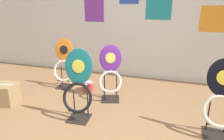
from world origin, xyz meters
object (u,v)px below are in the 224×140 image
at_px(toilet_seat_display_jazz_black, 221,102).
at_px(toilet_seat_display_teal_sax, 78,89).
at_px(toilet_seat_display_orange_sun, 64,66).
at_px(storage_box, 1,94).
at_px(toilet_seat_display_purple_note, 110,73).
at_px(paint_can, 88,86).

distance_m(toilet_seat_display_jazz_black, toilet_seat_display_teal_sax, 1.70).
bearing_deg(toilet_seat_display_orange_sun, toilet_seat_display_jazz_black, -16.57).
bearing_deg(storage_box, toilet_seat_display_teal_sax, -1.35).
height_order(toilet_seat_display_purple_note, paint_can, toilet_seat_display_purple_note).
distance_m(toilet_seat_display_jazz_black, paint_can, 2.10).
xyz_separation_m(toilet_seat_display_teal_sax, paint_can, (-0.26, 0.87, -0.34)).
bearing_deg(paint_can, toilet_seat_display_teal_sax, -73.26).
bearing_deg(toilet_seat_display_orange_sun, toilet_seat_display_teal_sax, -50.70).
xyz_separation_m(toilet_seat_display_purple_note, toilet_seat_display_teal_sax, (-0.21, -0.70, -0.01)).
bearing_deg(paint_can, storage_box, -142.04).
xyz_separation_m(toilet_seat_display_jazz_black, toilet_seat_display_purple_note, (-1.48, 0.52, 0.02)).
xyz_separation_m(toilet_seat_display_teal_sax, storage_box, (-1.34, 0.03, -0.27)).
distance_m(toilet_seat_display_teal_sax, storage_box, 1.36).
bearing_deg(toilet_seat_display_teal_sax, storage_box, 178.65).
bearing_deg(toilet_seat_display_orange_sun, toilet_seat_display_purple_note, -11.76).
height_order(toilet_seat_display_orange_sun, paint_can, toilet_seat_display_orange_sun).
bearing_deg(storage_box, toilet_seat_display_orange_sun, 55.08).
bearing_deg(toilet_seat_display_teal_sax, toilet_seat_display_orange_sun, 129.30).
relative_size(toilet_seat_display_jazz_black, paint_can, 4.67).
bearing_deg(toilet_seat_display_purple_note, toilet_seat_display_teal_sax, -106.87).
height_order(toilet_seat_display_jazz_black, storage_box, toilet_seat_display_jazz_black).
bearing_deg(toilet_seat_display_jazz_black, toilet_seat_display_purple_note, 160.47).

